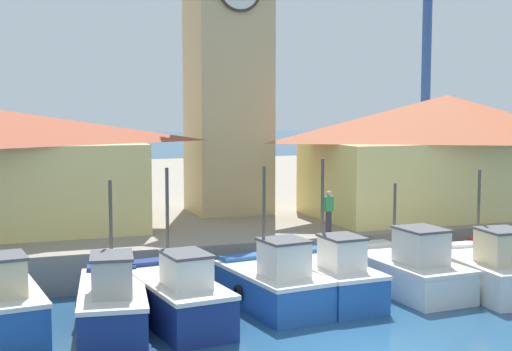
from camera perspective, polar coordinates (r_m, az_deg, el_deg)
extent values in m
cube|color=gray|center=(44.39, -8.47, -1.52)|extent=(120.00, 40.00, 1.34)
cube|color=beige|center=(19.64, -19.83, -7.64)|extent=(1.37, 1.41, 0.97)
cube|color=navy|center=(20.27, -11.41, -10.49)|extent=(2.33, 4.86, 1.09)
cube|color=navy|center=(22.12, -11.47, -7.35)|extent=(1.52, 0.79, 0.24)
cube|color=silver|center=(20.12, -11.44, -8.86)|extent=(2.40, 4.92, 0.12)
cube|color=#B2ADA3|center=(19.19, -11.46, -7.87)|extent=(1.21, 1.53, 0.98)
cube|color=#4C4C51|center=(19.08, -11.49, -6.31)|extent=(1.30, 1.62, 0.08)
cylinder|color=#4C4742|center=(20.37, -11.53, -4.38)|extent=(0.10, 0.10, 2.87)
torus|color=black|center=(20.52, -14.07, -10.36)|extent=(0.19, 0.53, 0.52)
cube|color=navy|center=(20.65, -6.45, -10.06)|extent=(2.34, 5.01, 1.13)
cube|color=navy|center=(22.46, -8.42, -7.00)|extent=(1.54, 0.78, 0.24)
cube|color=silver|center=(20.49, -6.47, -8.40)|extent=(2.41, 5.08, 0.12)
cube|color=silver|center=(19.61, -5.61, -7.58)|extent=(1.22, 1.57, 0.85)
cube|color=#4C4C51|center=(19.51, -5.62, -6.25)|extent=(1.31, 1.66, 0.08)
cylinder|color=#4C4742|center=(20.72, -7.10, -3.68)|extent=(0.10, 0.10, 3.12)
torus|color=black|center=(20.57, -9.20, -10.16)|extent=(0.19, 0.53, 0.52)
cube|color=#2356A8|center=(21.95, 1.29, -9.20)|extent=(2.51, 4.40, 1.04)
cube|color=#2356A8|center=(23.38, -0.89, -6.67)|extent=(1.73, 0.82, 0.24)
cube|color=silver|center=(21.81, 1.29, -7.76)|extent=(2.58, 4.47, 0.12)
cube|color=silver|center=(21.07, 2.26, -6.67)|extent=(1.34, 1.40, 1.01)
cube|color=#4C4C51|center=(20.96, 2.26, -5.22)|extent=(1.43, 1.49, 0.08)
cylinder|color=#4C4742|center=(21.95, 0.65, -3.33)|extent=(0.10, 0.10, 3.14)
torus|color=black|center=(21.66, -1.47, -9.41)|extent=(0.19, 0.53, 0.52)
cube|color=#2356A8|center=(22.89, 5.91, -8.59)|extent=(1.96, 4.39, 1.06)
cube|color=#2356A8|center=(24.39, 3.78, -6.12)|extent=(1.50, 0.68, 0.24)
cube|color=silver|center=(22.75, 5.93, -7.18)|extent=(2.02, 4.46, 0.12)
cube|color=silver|center=(22.00, 6.88, -6.22)|extent=(1.10, 1.35, 0.94)
cube|color=#4C4C51|center=(21.90, 6.90, -4.91)|extent=(1.19, 1.43, 0.08)
cylinder|color=#4C4742|center=(22.91, 5.32, -2.74)|extent=(0.10, 0.10, 3.29)
torus|color=black|center=(22.65, 3.53, -8.72)|extent=(0.15, 0.53, 0.52)
cube|color=silver|center=(24.44, 11.78, -7.85)|extent=(2.36, 5.14, 0.98)
cube|color=silver|center=(26.15, 8.95, -5.55)|extent=(1.77, 0.71, 0.24)
cube|color=silver|center=(24.32, 11.80, -6.61)|extent=(2.43, 5.21, 0.12)
cube|color=beige|center=(23.51, 13.07, -5.58)|extent=(1.32, 1.58, 1.07)
cube|color=#4C4C51|center=(23.40, 13.10, -4.20)|extent=(1.41, 1.67, 0.08)
cylinder|color=#4C4742|center=(24.60, 11.02, -3.44)|extent=(0.10, 0.10, 2.43)
torus|color=black|center=(24.05, 9.26, -8.03)|extent=(0.15, 0.53, 0.52)
cube|color=silver|center=(24.85, 17.94, -7.74)|extent=(2.34, 4.63, 1.02)
cube|color=silver|center=(26.37, 15.57, -5.51)|extent=(1.76, 0.72, 0.24)
cube|color=silver|center=(24.73, 17.98, -6.48)|extent=(2.40, 4.70, 0.12)
cube|color=beige|center=(23.98, 19.06, -5.48)|extent=(1.31, 1.43, 1.04)
cube|color=#4C4C51|center=(23.88, 19.11, -4.16)|extent=(1.39, 1.52, 0.08)
cylinder|color=#4C4742|center=(24.93, 17.37, -2.87)|extent=(0.10, 0.10, 2.88)
torus|color=black|center=(24.46, 15.49, -7.88)|extent=(0.16, 0.53, 0.52)
cube|color=#AD2823|center=(27.71, 18.27, -4.91)|extent=(1.65, 0.62, 0.24)
torus|color=black|center=(25.83, 18.89, -7.19)|extent=(0.13, 0.52, 0.52)
cube|color=tan|center=(31.97, -2.28, 7.02)|extent=(3.30, 3.30, 11.16)
cube|color=#E5D17A|center=(32.68, 14.89, -0.13)|extent=(11.84, 5.82, 3.26)
pyramid|color=#C1603D|center=(32.53, 15.00, 4.48)|extent=(12.24, 6.22, 1.99)
cube|color=navy|center=(43.93, 13.27, -0.01)|extent=(2.00, 2.00, 1.20)
cylinder|color=#284C93|center=(44.08, 13.56, 12.74)|extent=(0.56, 0.56, 18.36)
cylinder|color=#33333D|center=(26.91, 5.83, -3.75)|extent=(0.22, 0.22, 0.85)
cube|color=#338C4C|center=(26.80, 5.85, -2.27)|extent=(0.34, 0.22, 0.56)
sphere|color=tan|center=(26.75, 5.86, -1.44)|extent=(0.20, 0.20, 0.20)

